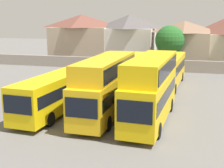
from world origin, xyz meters
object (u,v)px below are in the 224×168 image
(bus_5, at_px, (131,68))
(house_terrace_left, at_px, (82,37))
(bus_1, at_px, (58,90))
(bus_3, at_px, (151,86))
(house_terrace_centre, at_px, (129,38))
(bus_4, at_px, (106,67))
(house_terrace_right, at_px, (184,43))
(tree_left_of_lot, at_px, (170,40))
(bus_6, at_px, (169,69))
(bus_2, at_px, (106,83))

(bus_5, xyz_separation_m, house_terrace_left, (-13.26, 18.24, 2.51))
(bus_1, xyz_separation_m, bus_3, (8.06, -0.45, 0.98))
(bus_1, relative_size, bus_3, 1.09)
(bus_1, distance_m, house_terrace_centre, 31.47)
(house_terrace_left, bearing_deg, bus_4, -61.34)
(house_terrace_centre, relative_size, house_terrace_right, 1.09)
(bus_4, distance_m, house_terrace_centre, 18.62)
(bus_1, distance_m, tree_left_of_lot, 26.77)
(bus_3, xyz_separation_m, house_terrace_left, (-17.60, 31.82, 1.58))
(bus_1, relative_size, house_terrace_centre, 1.24)
(bus_3, xyz_separation_m, bus_6, (0.33, 13.19, -0.83))
(bus_3, distance_m, bus_6, 13.22)
(bus_2, bearing_deg, house_terrace_centre, -170.79)
(bus_4, xyz_separation_m, bus_5, (3.18, 0.21, 0.00))
(bus_5, height_order, house_terrace_centre, house_terrace_centre)
(bus_2, height_order, bus_5, bus_2)
(bus_2, height_order, house_terrace_left, house_terrace_left)
(bus_4, height_order, house_terrace_left, house_terrace_left)
(bus_5, bearing_deg, bus_6, 89.85)
(bus_1, distance_m, bus_2, 4.36)
(bus_1, distance_m, bus_3, 8.14)
(house_terrace_left, relative_size, tree_left_of_lot, 1.66)
(bus_3, distance_m, house_terrace_left, 36.40)
(bus_3, relative_size, tree_left_of_lot, 1.54)
(house_terrace_left, bearing_deg, tree_left_of_lot, -18.87)
(bus_2, distance_m, bus_6, 13.28)
(bus_4, xyz_separation_m, tree_left_of_lot, (6.82, 12.67, 2.65))
(bus_2, xyz_separation_m, bus_6, (4.12, 12.61, -0.70))
(bus_5, xyz_separation_m, house_terrace_right, (5.68, 16.49, 1.94))
(house_terrace_left, relative_size, house_terrace_centre, 1.23)
(bus_3, distance_m, bus_4, 15.37)
(bus_6, bearing_deg, tree_left_of_lot, -171.77)
(bus_5, bearing_deg, bus_4, -81.65)
(bus_6, relative_size, house_terrace_left, 1.05)
(bus_5, bearing_deg, bus_3, 22.36)
(house_terrace_left, bearing_deg, bus_3, -61.06)
(bus_2, distance_m, bus_5, 13.04)
(house_terrace_centre, height_order, house_terrace_right, house_terrace_centre)
(tree_left_of_lot, bearing_deg, bus_1, -106.05)
(bus_2, bearing_deg, bus_1, -87.48)
(bus_6, bearing_deg, house_terrace_right, -179.77)
(bus_1, relative_size, bus_2, 1.05)
(bus_3, height_order, house_terrace_left, house_terrace_left)
(bus_2, relative_size, bus_4, 1.01)
(bus_4, relative_size, house_terrace_right, 1.28)
(bus_5, distance_m, house_terrace_left, 22.69)
(bus_5, height_order, house_terrace_left, house_terrace_left)
(bus_3, bearing_deg, bus_5, -159.31)
(tree_left_of_lot, bearing_deg, house_terrace_centre, 143.36)
(tree_left_of_lot, bearing_deg, bus_3, -88.46)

